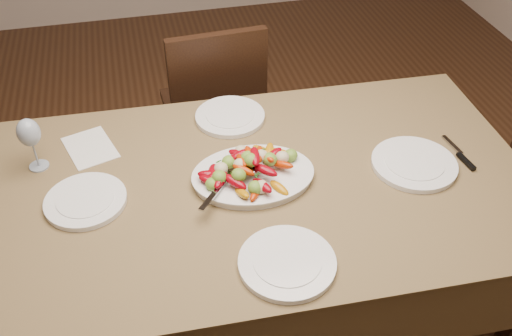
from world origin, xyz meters
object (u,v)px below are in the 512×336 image
object	(u,v)px
dining_table	(256,259)
plate_near	(287,263)
chair_far	(211,107)
serving_platter	(253,177)
plate_right	(414,164)
wine_glass	(32,143)
plate_left	(86,201)
plate_far	(230,117)

from	to	relation	value
dining_table	plate_near	distance (m)	0.53
chair_far	serving_platter	xyz separation A→B (m)	(0.00, -0.87, 0.30)
serving_platter	plate_right	world-z (taller)	serving_platter
wine_glass	serving_platter	bearing A→B (deg)	-18.63
plate_left	plate_far	world-z (taller)	same
plate_far	plate_near	distance (m)	0.74
serving_platter	dining_table	bearing A→B (deg)	-68.91
plate_right	wine_glass	xyz separation A→B (m)	(-1.24, 0.29, 0.09)
chair_far	serving_platter	world-z (taller)	chair_far
dining_table	plate_left	distance (m)	0.67
plate_left	wine_glass	bearing A→B (deg)	124.80
plate_right	chair_far	bearing A→B (deg)	120.79
serving_platter	wine_glass	xyz separation A→B (m)	(-0.69, 0.23, 0.09)
serving_platter	plate_right	distance (m)	0.55
plate_right	wine_glass	bearing A→B (deg)	166.77
chair_far	plate_near	xyz separation A→B (m)	(0.01, -1.24, 0.29)
serving_platter	plate_far	world-z (taller)	serving_platter
serving_platter	plate_right	xyz separation A→B (m)	(0.55, -0.06, -0.00)
dining_table	serving_platter	distance (m)	0.39
dining_table	plate_left	bearing A→B (deg)	176.97
dining_table	plate_left	xyz separation A→B (m)	(-0.54, 0.03, 0.39)
plate_right	plate_far	bearing A→B (deg)	142.92
plate_right	serving_platter	bearing A→B (deg)	173.94
serving_platter	plate_far	size ratio (longest dim) A/B	1.50
plate_far	plate_left	bearing A→B (deg)	-146.99
plate_left	dining_table	bearing A→B (deg)	-3.03
plate_far	wine_glass	distance (m)	0.70
chair_far	plate_left	bearing A→B (deg)	54.27
chair_far	plate_left	xyz separation A→B (m)	(-0.53, -0.85, 0.29)
plate_far	wine_glass	world-z (taller)	wine_glass
chair_far	plate_right	bearing A→B (deg)	117.12
serving_platter	plate_near	size ratio (longest dim) A/B	1.41
plate_left	plate_far	distance (m)	0.64
plate_far	plate_near	bearing A→B (deg)	-88.84
dining_table	plate_far	size ratio (longest dim) A/B	7.05
dining_table	plate_near	xyz separation A→B (m)	(0.00, -0.36, 0.39)
plate_far	chair_far	bearing A→B (deg)	89.83
dining_table	plate_right	distance (m)	0.67
serving_platter	plate_left	distance (m)	0.54
plate_far	wine_glass	size ratio (longest dim) A/B	1.27
serving_platter	wine_glass	bearing A→B (deg)	161.37
serving_platter	chair_far	bearing A→B (deg)	90.24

